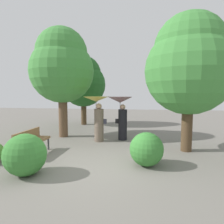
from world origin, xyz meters
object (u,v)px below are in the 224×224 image
(park_bench, at_px, (32,140))
(tree_mid_left, at_px, (62,66))
(tree_near_left, at_px, (83,81))
(person_right, at_px, (121,110))
(tree_near_right, at_px, (189,64))
(person_left, at_px, (97,111))
(path_marker_post, at_px, (142,151))

(park_bench, height_order, tree_mid_left, tree_mid_left)
(park_bench, xyz_separation_m, tree_near_left, (-0.15, 6.53, 2.36))
(person_right, bearing_deg, tree_near_right, -123.77)
(person_right, bearing_deg, person_left, 107.29)
(person_left, xyz_separation_m, person_right, (0.98, 0.41, 0.05))
(tree_mid_left, relative_size, path_marker_post, 8.95)
(tree_near_left, distance_m, tree_near_right, 7.56)
(person_left, relative_size, tree_near_left, 0.43)
(person_right, relative_size, tree_near_right, 0.40)
(path_marker_post, bearing_deg, tree_near_left, 120.50)
(park_bench, relative_size, tree_mid_left, 0.29)
(tree_mid_left, bearing_deg, tree_near_right, -16.56)
(person_left, xyz_separation_m, tree_near_left, (-1.93, 4.33, 1.56))
(tree_near_left, distance_m, tree_mid_left, 3.72)
(park_bench, height_order, path_marker_post, park_bench)
(tree_mid_left, distance_m, path_marker_post, 5.63)
(path_marker_post, bearing_deg, park_bench, 179.91)
(person_right, relative_size, tree_near_left, 0.43)
(park_bench, bearing_deg, tree_near_right, -75.74)
(park_bench, distance_m, tree_mid_left, 4.03)
(tree_near_left, xyz_separation_m, tree_near_right, (5.42, -5.27, 0.23))
(person_right, xyz_separation_m, park_bench, (-2.75, -2.62, -0.85))
(path_marker_post, bearing_deg, person_left, 131.04)
(tree_near_left, bearing_deg, person_right, -53.44)
(person_right, distance_m, tree_near_left, 5.11)
(tree_near_right, bearing_deg, path_marker_post, -140.93)
(tree_near_left, relative_size, tree_mid_left, 0.88)
(park_bench, relative_size, tree_near_right, 0.31)
(tree_near_left, bearing_deg, tree_near_right, -44.22)
(tree_mid_left, bearing_deg, park_bench, -88.94)
(person_left, relative_size, path_marker_post, 3.39)
(tree_near_right, xyz_separation_m, tree_mid_left, (-5.32, 1.58, 0.27))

